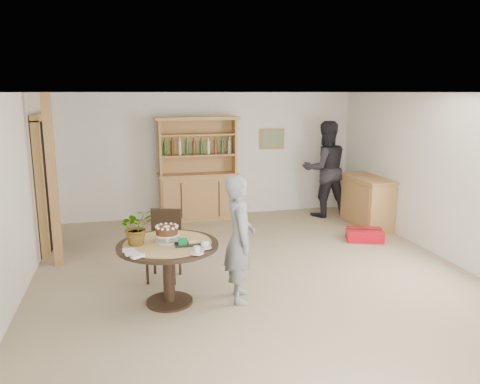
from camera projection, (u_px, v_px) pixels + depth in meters
name	position (u px, v px, depth m)	size (l,w,h in m)	color
ground	(257.00, 278.00, 6.42)	(7.00, 7.00, 0.00)	tan
room_shell	(258.00, 152.00, 6.07)	(6.04, 7.04, 2.52)	white
doorway	(45.00, 182.00, 7.41)	(0.13, 1.10, 2.18)	black
pine_post	(53.00, 182.00, 6.67)	(0.12, 0.12, 2.50)	#B67F4C
hutch	(198.00, 185.00, 9.29)	(1.62, 0.54, 2.04)	#B3814C
sideboard	(367.00, 201.00, 8.86)	(0.54, 1.26, 0.94)	#B3814C
dining_table	(168.00, 255.00, 5.55)	(1.20, 1.20, 0.76)	black
dining_chair	(165.00, 240.00, 6.35)	(0.53, 0.53, 0.95)	black
birthday_cake	(167.00, 232.00, 5.54)	(0.30, 0.30, 0.20)	white
flower_vase	(136.00, 227.00, 5.44)	(0.38, 0.33, 0.42)	#3F7233
gift_tray	(187.00, 243.00, 5.44)	(0.30, 0.20, 0.08)	black
coffee_cup_a	(205.00, 245.00, 5.34)	(0.15, 0.15, 0.09)	silver
coffee_cup_b	(197.00, 251.00, 5.15)	(0.15, 0.15, 0.08)	silver
napkins	(133.00, 253.00, 5.12)	(0.24, 0.33, 0.03)	white
teen_boy	(240.00, 239.00, 5.62)	(0.57, 0.37, 1.56)	slate
adult_person	(325.00, 169.00, 9.48)	(0.94, 0.74, 1.94)	black
red_suitcase	(365.00, 235.00, 8.02)	(0.70, 0.58, 0.21)	red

